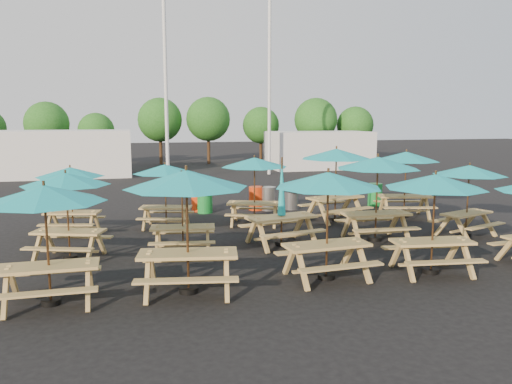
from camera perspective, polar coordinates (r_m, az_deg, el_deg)
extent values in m
plane|color=black|center=(15.39, 1.36, -4.85)|extent=(120.00, 120.00, 0.00)
cube|color=tan|center=(10.33, -22.60, -7.87)|extent=(1.83, 0.74, 0.06)
cube|color=tan|center=(9.79, -23.02, -10.60)|extent=(1.83, 0.28, 0.04)
cube|color=tan|center=(11.05, -22.06, -8.39)|extent=(1.83, 0.28, 0.04)
cylinder|color=black|center=(10.54, -22.38, -11.53)|extent=(0.36, 0.36, 0.10)
cylinder|color=brown|center=(10.23, -22.73, -5.64)|extent=(0.04, 0.04, 2.33)
cone|color=#159CA7|center=(10.05, -23.05, -0.19)|extent=(2.31, 2.31, 0.32)
cube|color=tan|center=(13.42, -20.62, -4.26)|extent=(1.86, 1.19, 0.06)
cube|color=tan|center=(12.92, -21.75, -6.07)|extent=(1.72, 0.78, 0.04)
cube|color=tan|center=(14.04, -19.47, -4.82)|extent=(1.72, 0.78, 0.04)
cylinder|color=black|center=(13.57, -20.48, -7.00)|extent=(0.35, 0.35, 0.10)
cylinder|color=brown|center=(13.34, -20.71, -2.60)|extent=(0.04, 0.04, 2.22)
cone|color=#159CA7|center=(13.20, -20.92, 1.40)|extent=(2.74, 2.74, 0.31)
cube|color=tan|center=(16.32, -20.25, -2.21)|extent=(1.73, 0.98, 0.05)
cube|color=tan|center=(15.81, -20.90, -3.54)|extent=(1.64, 0.59, 0.04)
cube|color=tan|center=(16.92, -19.55, -2.71)|extent=(1.64, 0.59, 0.04)
cylinder|color=black|center=(16.44, -20.14, -4.35)|extent=(0.33, 0.33, 0.09)
cylinder|color=brown|center=(16.26, -20.31, -0.92)|extent=(0.04, 0.04, 2.08)
cone|color=#159CA7|center=(16.15, -20.47, 2.16)|extent=(2.44, 2.44, 0.29)
cube|color=tan|center=(10.26, -7.79, -7.00)|extent=(2.09, 1.09, 0.07)
cube|color=tan|center=(9.66, -7.99, -9.99)|extent=(2.01, 0.60, 0.04)
cube|color=tan|center=(11.05, -7.56, -7.60)|extent=(2.01, 0.60, 0.04)
cylinder|color=black|center=(10.49, -7.71, -11.02)|extent=(0.40, 0.40, 0.11)
cylinder|color=brown|center=(10.15, -7.85, -4.54)|extent=(0.05, 0.05, 2.54)
cone|color=#159CA7|center=(9.97, -7.97, 1.48)|extent=(2.86, 2.86, 0.35)
cube|color=tan|center=(13.30, -8.37, -4.01)|extent=(1.75, 0.88, 0.06)
cube|color=tan|center=(12.77, -8.46, -5.79)|extent=(1.69, 0.47, 0.04)
cube|color=tan|center=(13.96, -8.24, -4.56)|extent=(1.69, 0.47, 0.04)
cylinder|color=black|center=(13.46, -8.32, -6.69)|extent=(0.34, 0.34, 0.09)
cylinder|color=brown|center=(13.23, -8.41, -2.40)|extent=(0.04, 0.04, 2.14)
cone|color=#159CA7|center=(13.09, -8.49, 1.49)|extent=(2.37, 2.37, 0.30)
cube|color=tan|center=(16.44, -10.26, -1.73)|extent=(1.74, 1.03, 0.05)
cube|color=tan|center=(15.91, -10.63, -3.04)|extent=(1.64, 0.63, 0.04)
cube|color=tan|center=(17.07, -9.86, -2.25)|extent=(1.64, 0.63, 0.04)
cylinder|color=black|center=(16.56, -10.20, -3.87)|extent=(0.33, 0.33, 0.09)
cylinder|color=brown|center=(16.38, -10.29, -0.45)|extent=(0.04, 0.04, 2.09)
cone|color=#159CA7|center=(16.27, -10.37, 2.62)|extent=(2.49, 2.49, 0.29)
cube|color=tan|center=(11.14, 8.09, -6.00)|extent=(1.94, 0.88, 0.06)
cube|color=tan|center=(10.64, 9.75, -8.44)|extent=(1.90, 0.41, 0.04)
cube|color=tan|center=(11.82, 6.55, -6.65)|extent=(1.90, 0.41, 0.04)
cylinder|color=black|center=(11.34, 8.02, -9.53)|extent=(0.38, 0.38, 0.10)
cylinder|color=brown|center=(11.05, 8.14, -3.84)|extent=(0.05, 0.05, 2.41)
cone|color=#159CA7|center=(10.88, 8.25, 1.40)|extent=(2.53, 2.53, 0.34)
cube|color=tan|center=(13.96, 2.94, -2.88)|extent=(2.05, 1.12, 0.06)
cube|color=tan|center=(13.42, 4.37, -4.73)|extent=(1.96, 0.65, 0.04)
cube|color=tan|center=(14.64, 1.60, -3.59)|extent=(1.96, 0.65, 0.04)
cylinder|color=black|center=(14.13, 2.92, -5.85)|extent=(0.39, 0.39, 0.11)
cylinder|color=brown|center=(13.88, 2.95, -1.09)|extent=(0.05, 0.05, 2.48)
cone|color=#159CA7|center=(13.82, 2.97, 0.67)|extent=(0.24, 0.24, 1.62)
cube|color=tan|center=(16.61, -0.18, -1.28)|extent=(1.91, 1.25, 0.06)
cube|color=tan|center=(16.02, -0.40, -2.69)|extent=(1.76, 0.83, 0.04)
cube|color=tan|center=(17.30, 0.03, -1.86)|extent=(1.76, 0.83, 0.04)
cylinder|color=black|center=(16.74, -0.18, -3.59)|extent=(0.36, 0.36, 0.10)
cylinder|color=brown|center=(16.54, -0.18, 0.10)|extent=(0.04, 0.04, 2.28)
cone|color=#159CA7|center=(16.43, -0.18, 3.42)|extent=(2.84, 2.84, 0.32)
cube|color=tan|center=(12.13, 19.49, -5.36)|extent=(1.88, 0.90, 0.06)
cube|color=tan|center=(11.64, 20.92, -7.50)|extent=(1.83, 0.45, 0.04)
cube|color=tan|center=(12.78, 18.07, -5.95)|extent=(1.83, 0.45, 0.04)
cylinder|color=black|center=(12.31, 19.33, -8.50)|extent=(0.36, 0.36, 0.10)
cylinder|color=brown|center=(12.04, 19.59, -3.45)|extent=(0.04, 0.04, 2.31)
cone|color=#159CA7|center=(11.89, 19.82, 1.16)|extent=(2.49, 2.49, 0.32)
cube|color=tan|center=(14.86, 13.56, -2.43)|extent=(1.96, 0.83, 0.06)
cube|color=tan|center=(14.30, 14.73, -4.17)|extent=(1.94, 0.35, 0.04)
cube|color=tan|center=(15.55, 12.41, -3.08)|extent=(1.94, 0.35, 0.04)
cylinder|color=black|center=(15.02, 13.46, -5.21)|extent=(0.39, 0.39, 0.11)
cylinder|color=brown|center=(14.79, 13.62, -0.75)|extent=(0.05, 0.05, 2.47)
cone|color=#159CA7|center=(14.66, 13.76, 3.27)|extent=(2.51, 2.51, 0.34)
cube|color=tan|center=(17.52, 9.05, -0.61)|extent=(2.11, 1.25, 0.07)
cube|color=tan|center=(17.02, 10.53, -2.00)|extent=(1.98, 0.78, 0.04)
cube|color=tan|center=(18.14, 7.62, -1.29)|extent=(1.98, 0.78, 0.04)
cylinder|color=black|center=(17.66, 9.00, -3.04)|extent=(0.40, 0.40, 0.11)
cylinder|color=brown|center=(17.46, 9.09, 0.85)|extent=(0.05, 0.05, 2.53)
cone|color=#159CA7|center=(17.35, 9.17, 4.34)|extent=(3.02, 3.02, 0.35)
cube|color=tan|center=(16.31, 22.95, -2.25)|extent=(1.83, 1.19, 0.06)
cube|color=tan|center=(16.03, 24.75, -3.54)|extent=(1.68, 0.79, 0.04)
cube|color=tan|center=(16.70, 21.11, -2.87)|extent=(1.68, 0.79, 0.04)
cylinder|color=black|center=(16.44, 22.82, -4.49)|extent=(0.34, 0.34, 0.09)
cylinder|color=brown|center=(16.25, 23.02, -0.91)|extent=(0.04, 0.04, 2.18)
cone|color=#159CA7|center=(16.13, 23.21, 2.31)|extent=(2.71, 2.71, 0.30)
cube|color=tan|center=(18.68, 16.62, -0.45)|extent=(1.98, 1.15, 0.06)
cube|color=tan|center=(18.09, 17.20, -1.72)|extent=(1.87, 0.70, 0.04)
cube|color=tan|center=(19.37, 16.00, -1.01)|extent=(1.87, 0.70, 0.04)
cylinder|color=black|center=(18.80, 16.53, -2.60)|extent=(0.37, 0.37, 0.10)
cylinder|color=brown|center=(18.62, 16.67, 0.84)|extent=(0.05, 0.05, 2.38)
cone|color=#159CA7|center=(18.52, 16.80, 3.92)|extent=(2.81, 2.81, 0.33)
cylinder|color=red|center=(19.22, -6.56, -0.84)|extent=(0.57, 0.57, 0.91)
cylinder|color=#188430|center=(18.87, -5.86, -1.01)|extent=(0.57, 0.57, 0.91)
cylinder|color=gray|center=(19.30, 1.44, -0.75)|extent=(0.57, 0.57, 0.91)
cylinder|color=red|center=(19.37, 0.03, -0.72)|extent=(0.57, 0.57, 0.91)
cylinder|color=gray|center=(19.57, 4.05, -0.64)|extent=(0.57, 0.57, 0.91)
cylinder|color=#188430|center=(20.85, 13.44, -0.29)|extent=(0.57, 0.57, 0.91)
cylinder|color=silver|center=(28.61, -10.31, 13.24)|extent=(0.20, 0.20, 12.00)
cylinder|color=silver|center=(31.69, 1.55, 12.89)|extent=(0.20, 0.20, 12.00)
cube|color=silver|center=(32.75, -21.13, 4.13)|extent=(8.00, 4.00, 2.80)
cube|color=silver|center=(35.94, 7.17, 4.80)|extent=(7.00, 4.00, 2.60)
cylinder|color=#382314|center=(38.84, -22.63, 4.15)|extent=(0.24, 0.24, 2.14)
sphere|color=#1E5919|center=(38.76, -22.81, 7.23)|extent=(3.11, 3.11, 3.11)
cylinder|color=#382314|center=(38.25, -17.68, 4.08)|extent=(0.24, 0.24, 1.78)
sphere|color=#1E5919|center=(38.17, -17.80, 6.68)|extent=(2.59, 2.59, 2.59)
cylinder|color=#382314|center=(39.29, -10.83, 4.81)|extent=(0.24, 0.24, 2.31)
sphere|color=#1E5919|center=(39.21, -10.92, 8.11)|extent=(3.36, 3.36, 3.36)
cylinder|color=#382314|center=(39.21, -5.43, 4.94)|extent=(0.24, 0.24, 2.35)
sphere|color=#1E5919|center=(39.14, -5.48, 8.30)|extent=(3.41, 3.41, 3.41)
cylinder|color=#382314|center=(40.50, 0.56, 4.86)|extent=(0.24, 0.24, 2.02)
sphere|color=#1E5919|center=(40.43, 0.56, 7.65)|extent=(2.94, 2.94, 2.94)
cylinder|color=#382314|center=(40.02, 6.79, 4.98)|extent=(0.24, 0.24, 2.32)
sphere|color=#1E5919|center=(39.95, 6.85, 8.23)|extent=(3.38, 3.38, 3.38)
cylinder|color=#382314|center=(41.38, 11.19, 4.78)|extent=(0.24, 0.24, 2.03)
sphere|color=#1E5919|center=(41.31, 11.26, 7.53)|extent=(2.95, 2.95, 2.95)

